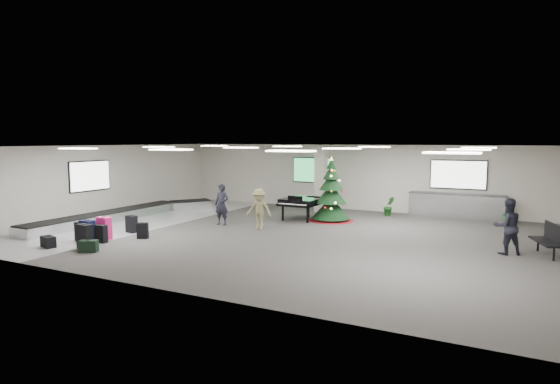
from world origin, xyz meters
The scene contains 21 objects.
ground centered at (0.00, 0.00, 0.00)m, with size 18.00×18.00×0.00m, color #383633.
room_envelope centered at (-0.38, 0.67, 2.33)m, with size 18.02×14.02×3.21m.
baggage_carousel centered at (-7.84, -0.08, 0.21)m, with size 2.28×9.71×0.43m.
service_counter centered at (5.00, 6.65, 0.55)m, with size 4.05×0.65×1.08m.
suitcase_0 centered at (-4.76, -4.94, 0.39)m, with size 0.53×0.33×0.80m.
suitcase_1 centered at (-5.00, -4.05, 0.30)m, with size 0.40×0.22×0.62m.
pink_suitcase centered at (-5.31, -3.65, 0.39)m, with size 0.52×0.32×0.81m.
suitcase_3 centered at (-4.25, -2.93, 0.28)m, with size 0.42×0.35×0.57m.
navy_suitcase centered at (-5.46, -4.23, 0.37)m, with size 0.49×0.30×0.77m.
suitcase_5 centered at (-5.79, -4.25, 0.33)m, with size 0.49×0.37×0.68m.
green_duffel centered at (-4.32, -5.19, 0.18)m, with size 0.61×0.49×0.38m.
suitcase_8 centered at (-5.35, -2.33, 0.32)m, with size 0.47×0.31×0.66m.
black_duffel centered at (-5.97, -5.34, 0.18)m, with size 0.62×0.45×0.38m.
christmas_tree centered at (0.32, 3.48, 0.94)m, with size 1.93×1.93×2.76m.
grand_piano centered at (-0.91, 3.16, 0.78)m, with size 1.54×1.95×1.10m.
bench centered at (8.30, 0.63, 0.54)m, with size 0.94×1.59×0.96m.
traveler_a centered at (-3.26, 0.53, 0.83)m, with size 0.61×0.40×1.66m, color black.
traveler_b centered at (-1.47, 0.42, 0.78)m, with size 1.01×0.58×1.57m, color olive.
traveler_bench centered at (7.14, 0.32, 0.85)m, with size 0.82×0.64×1.69m, color black.
potted_plant_left centered at (2.23, 5.83, 0.45)m, with size 0.49×0.40×0.89m, color #154014.
potted_plant_right centered at (7.12, 5.97, 0.43)m, with size 0.49×0.49×0.87m, color #154014.
Camera 1 is at (7.31, -15.08, 3.42)m, focal length 30.00 mm.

